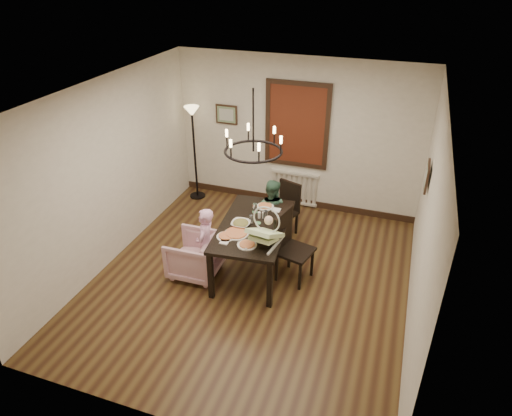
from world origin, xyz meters
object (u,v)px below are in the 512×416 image
Objects in this scene: chair_far at (283,210)px; baby_bouncer at (265,232)px; armchair at (194,255)px; seated_man at (271,217)px; elderly_woman at (206,250)px; floor_lamp at (195,155)px; chair_right at (295,248)px; drinking_glass at (251,219)px; dining_table at (254,229)px.

baby_bouncer is at bearing -64.07° from chair_far.
seated_man is (0.82, 1.21, 0.15)m from armchair.
floor_lamp is at bearing -156.74° from elderly_woman.
floor_lamp is (-2.50, 1.90, 0.36)m from chair_right.
chair_right is 1.87× the size of baby_bouncer.
seated_man is 0.88m from drinking_glass.
chair_right reaches higher than seated_man.
baby_bouncer is (0.31, -0.42, 0.28)m from dining_table.
elderly_woman is (-0.59, -0.43, -0.23)m from dining_table.
baby_bouncer is (0.29, -1.23, 0.51)m from seated_man.
floor_lamp reaches higher than elderly_woman.
dining_table is 0.67m from chair_right.
seated_man is 0.53× the size of floor_lamp.
baby_bouncer reaches higher than drinking_glass.
seated_man is 2.19m from floor_lamp.
elderly_woman is at bearing -140.23° from drinking_glass.
chair_right is 1.51m from armchair.
armchair is 0.74× the size of elderly_woman.
elderly_woman reaches higher than seated_man.
chair_far reaches higher than drinking_glass.
baby_bouncer is (0.91, 0.01, 0.51)m from elderly_woman.
elderly_woman is 1.38m from seated_man.
dining_table is 3.08× the size of baby_bouncer.
armchair is at bearing 60.25° from seated_man.
dining_table is 0.59m from baby_bouncer.
chair_far is 0.53× the size of floor_lamp.
baby_bouncer is (1.11, -0.02, 0.66)m from armchair.
chair_right is 3.16m from floor_lamp.
floor_lamp reaches higher than seated_man.
drinking_glass reaches higher than dining_table.
baby_bouncer is at bearing 87.95° from armchair.
chair_far is at bearing -21.56° from floor_lamp.
drinking_glass is 2.58m from floor_lamp.
chair_right is at bearing 57.57° from baby_bouncer.
drinking_glass is (0.54, 0.45, 0.38)m from elderly_woman.
armchair is 1.02m from drinking_glass.
baby_bouncer reaches higher than chair_far.
floor_lamp is (-2.00, 0.79, 0.43)m from chair_far.
armchair is at bearing -102.11° from elderly_woman.
seated_man is (-0.13, -0.27, 0.00)m from chair_far.
drinking_glass is at bearing 136.94° from baby_bouncer.
floor_lamp reaches higher than chair_far.
chair_right is at bearing -7.47° from dining_table.
chair_far is at bearing 104.20° from baby_bouncer.
baby_bouncer reaches higher than dining_table.
elderly_woman reaches higher than armchair.
chair_right is 1.12× the size of elderly_woman.
dining_table is 1.89× the size of chair_far.
armchair is (-0.95, -1.49, -0.15)m from chair_far.
chair_right is at bearing -4.02° from drinking_glass.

